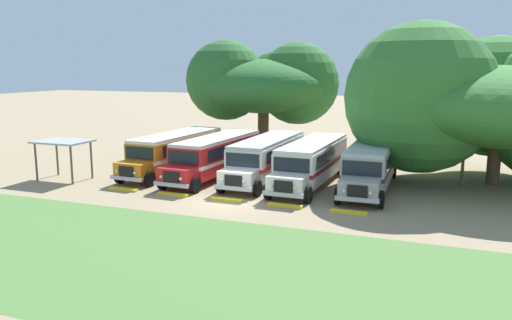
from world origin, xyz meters
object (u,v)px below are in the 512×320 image
parked_bus_slot_0 (175,150)px  parked_bus_slot_3 (312,160)px  utility_pole (465,129)px  broad_shade_tree (265,84)px  secondary_tree (490,103)px  waiting_shelter (63,144)px  parked_bus_slot_4 (371,163)px  parked_bus_slot_2 (267,156)px  parked_bus_slot_1 (216,154)px

parked_bus_slot_0 → parked_bus_slot_3: bearing=91.3°
parked_bus_slot_0 → utility_pole: (19.82, 2.54, 2.20)m
parked_bus_slot_3 → broad_shade_tree: broad_shade_tree is taller
parked_bus_slot_0 → secondary_tree: bearing=104.9°
waiting_shelter → parked_bus_slot_3: bearing=16.6°
parked_bus_slot_0 → secondary_tree: (21.25, 4.42, 3.77)m
secondary_tree → utility_pole: size_ratio=2.52×
utility_pole → secondary_tree: bearing=52.7°
parked_bus_slot_4 → waiting_shelter: 20.76m
parked_bus_slot_2 → broad_shade_tree: broad_shade_tree is taller
parked_bus_slot_0 → secondary_tree: secondary_tree is taller
parked_bus_slot_1 → parked_bus_slot_3: bearing=94.0°
parked_bus_slot_2 → parked_bus_slot_4: same height
parked_bus_slot_4 → utility_pole: 6.43m
parked_bus_slot_2 → secondary_tree: bearing=107.5°
secondary_tree → parked_bus_slot_4: bearing=-148.0°
parked_bus_slot_1 → parked_bus_slot_0: bearing=-94.8°
parked_bus_slot_4 → waiting_shelter: parked_bus_slot_4 is taller
parked_bus_slot_4 → waiting_shelter: size_ratio=3.02×
parked_bus_slot_1 → parked_bus_slot_3: (6.95, 0.14, 0.00)m
parked_bus_slot_0 → broad_shade_tree: broad_shade_tree is taller
parked_bus_slot_1 → broad_shade_tree: size_ratio=0.78×
waiting_shelter → parked_bus_slot_0: bearing=42.0°
parked_bus_slot_4 → utility_pole: utility_pole is taller
parked_bus_slot_1 → parked_bus_slot_2: bearing=101.2°
parked_bus_slot_0 → parked_bus_slot_4: size_ratio=1.00×
parked_bus_slot_3 → secondary_tree: 12.35m
parked_bus_slot_0 → parked_bus_slot_1: bearing=85.5°
parked_bus_slot_1 → parked_bus_slot_3: 6.95m
parked_bus_slot_1 → parked_bus_slot_4: same height
parked_bus_slot_2 → parked_bus_slot_3: same height
parked_bus_slot_2 → parked_bus_slot_3: 3.34m
parked_bus_slot_0 → utility_pole: size_ratio=1.54×
parked_bus_slot_2 → parked_bus_slot_4: bearing=90.4°
parked_bus_slot_1 → waiting_shelter: size_ratio=3.03×
parked_bus_slot_4 → broad_shade_tree: broad_shade_tree is taller
parked_bus_slot_1 → secondary_tree: 18.75m
broad_shade_tree → secondary_tree: bearing=-25.0°
parked_bus_slot_0 → parked_bus_slot_2: same height
parked_bus_slot_4 → broad_shade_tree: size_ratio=0.77×
parked_bus_slot_2 → broad_shade_tree: bearing=-159.0°
secondary_tree → waiting_shelter: bearing=-160.4°
parked_bus_slot_2 → secondary_tree: secondary_tree is taller
parked_bus_slot_0 → parked_bus_slot_1: 3.58m
parked_bus_slot_3 → waiting_shelter: (-16.26, -4.85, 0.87)m
parked_bus_slot_3 → waiting_shelter: parked_bus_slot_3 is taller
parked_bus_slot_1 → secondary_tree: (17.70, 4.89, 3.77)m
parked_bus_slot_0 → parked_bus_slot_2: (7.18, 0.05, 0.00)m
parked_bus_slot_1 → parked_bus_slot_2: 3.67m
parked_bus_slot_2 → utility_pole: (12.65, 2.49, 2.20)m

